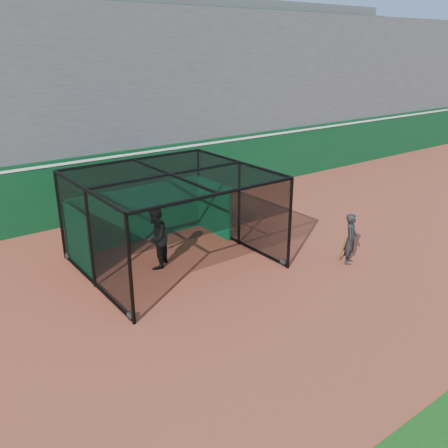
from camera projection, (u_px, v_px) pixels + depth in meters
ground at (249, 301)px, 12.44m from camera, size 120.00×120.00×0.00m
outfield_wall at (110, 183)px, 18.36m from camera, size 50.00×0.50×2.50m
grandstand at (66, 91)px, 20.06m from camera, size 50.00×7.85×8.95m
batting_cage at (172, 220)px, 14.14m from camera, size 5.19×4.84×2.80m
batter at (156, 238)px, 14.03m from camera, size 1.16×1.15×1.89m
on_deck_player at (351, 239)px, 14.36m from camera, size 0.69×0.63×1.59m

